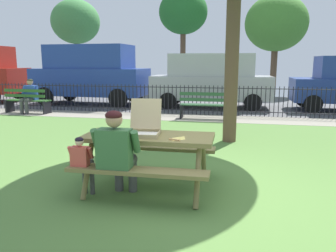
% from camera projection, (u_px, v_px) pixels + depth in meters
% --- Properties ---
extents(ground, '(28.00, 10.88, 0.02)m').
position_uv_depth(ground, '(206.00, 162.00, 6.12)').
color(ground, '#537B38').
extents(cobblestone_walkway, '(28.00, 1.40, 0.01)m').
position_uv_depth(cobblestone_walkway, '(220.00, 119.00, 10.68)').
color(cobblestone_walkway, gray).
extents(street_asphalt, '(28.00, 6.75, 0.01)m').
position_uv_depth(street_asphalt, '(225.00, 104.00, 14.60)').
color(street_asphalt, '#515154').
extents(picnic_table_foreground, '(1.82, 1.50, 0.79)m').
position_uv_depth(picnic_table_foreground, '(149.00, 147.00, 4.72)').
color(picnic_table_foreground, olive).
rests_on(picnic_table_foreground, ground).
extents(pizza_box_open, '(0.49, 0.55, 0.48)m').
position_uv_depth(pizza_box_open, '(144.00, 126.00, 4.73)').
color(pizza_box_open, tan).
rests_on(pizza_box_open, picnic_table_foreground).
extents(pizza_slice_on_table, '(0.22, 0.29, 0.02)m').
position_uv_depth(pizza_slice_on_table, '(178.00, 138.00, 4.44)').
color(pizza_slice_on_table, '#F9DF6B').
rests_on(pizza_slice_on_table, picnic_table_foreground).
extents(adult_at_table, '(0.61, 0.59, 1.19)m').
position_uv_depth(adult_at_table, '(117.00, 151.00, 4.28)').
color(adult_at_table, '#4B4B4B').
rests_on(adult_at_table, ground).
extents(child_at_table, '(0.32, 0.31, 0.84)m').
position_uv_depth(child_at_table, '(83.00, 161.00, 4.37)').
color(child_at_table, '#454545').
rests_on(child_at_table, ground).
extents(iron_fence_streetside, '(18.70, 0.03, 1.00)m').
position_uv_depth(iron_fence_streetside, '(222.00, 100.00, 11.26)').
color(iron_fence_streetside, black).
rests_on(iron_fence_streetside, ground).
extents(park_bench_left, '(1.62, 0.53, 0.85)m').
position_uv_depth(park_bench_left, '(27.00, 101.00, 11.80)').
color(park_bench_left, '#2C5925').
rests_on(park_bench_left, ground).
extents(park_bench_center, '(1.60, 0.46, 0.85)m').
position_uv_depth(park_bench_center, '(205.00, 106.00, 10.56)').
color(park_bench_center, '#305937').
rests_on(park_bench_center, ground).
extents(person_on_park_bench, '(0.62, 0.61, 1.19)m').
position_uv_depth(person_on_park_bench, '(29.00, 94.00, 11.76)').
color(person_on_park_bench, '#454545').
rests_on(person_on_park_bench, ground).
extents(parked_car_left, '(4.77, 2.21, 2.46)m').
position_uv_depth(parked_car_left, '(91.00, 73.00, 14.15)').
color(parked_car_left, navy).
rests_on(parked_car_left, ground).
extents(parked_car_center, '(4.65, 2.06, 2.08)m').
position_uv_depth(parked_car_center, '(211.00, 79.00, 13.18)').
color(parked_car_center, '#B4B4B5').
rests_on(parked_car_center, ground).
extents(far_tree_left, '(2.91, 2.91, 5.47)m').
position_uv_depth(far_tree_left, '(76.00, 22.00, 20.34)').
color(far_tree_left, brown).
rests_on(far_tree_left, ground).
extents(far_tree_midleft, '(2.74, 2.74, 5.77)m').
position_uv_depth(far_tree_midleft, '(183.00, 13.00, 18.96)').
color(far_tree_midleft, brown).
rests_on(far_tree_midleft, ground).
extents(far_tree_center, '(3.31, 3.31, 5.31)m').
position_uv_depth(far_tree_center, '(276.00, 24.00, 18.08)').
color(far_tree_center, brown).
rests_on(far_tree_center, ground).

